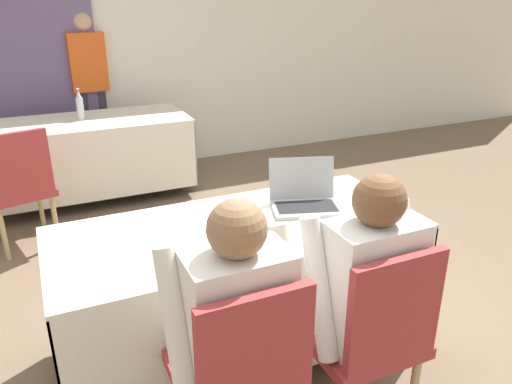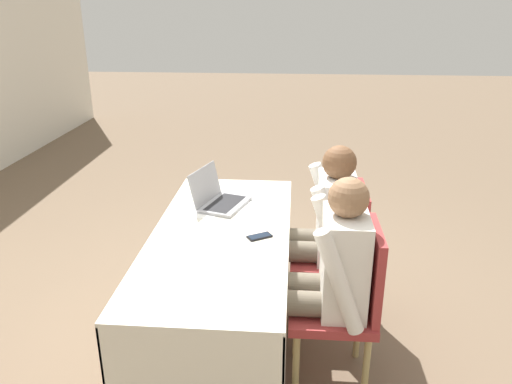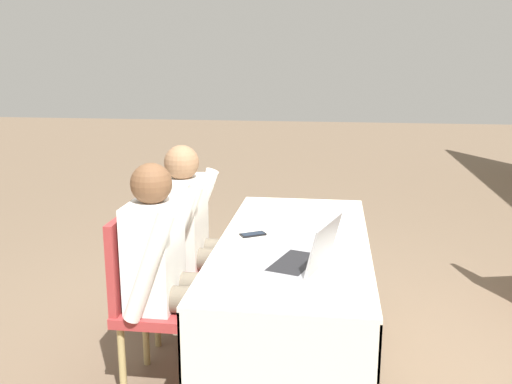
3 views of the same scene
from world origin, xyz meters
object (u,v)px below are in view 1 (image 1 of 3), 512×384
Objects in this scene: person_checkered_shirt at (230,320)px; chair_far_spare at (19,185)px; chair_near_right at (370,333)px; laptop at (305,199)px; person_white_shirt at (358,285)px; cell_phone at (249,247)px; person_red_shirt at (90,84)px; chair_near_left at (242,374)px; water_bottle at (80,106)px.

chair_far_spare is at bearing -72.76° from person_checkered_shirt.
laptop is at bearing -99.01° from chair_near_right.
person_white_shirt reaches higher than chair_near_right.
chair_near_right is at bearing -86.61° from cell_phone.
person_checkered_shirt is at bearing -118.16° from laptop.
chair_near_right is 3.93m from person_red_shirt.
laptop is at bearing -100.40° from person_white_shirt.
cell_phone is 0.61m from chair_near_right.
person_white_shirt is at bearing -180.00° from person_checkered_shirt.
chair_near_left is at bearing -147.67° from cell_phone.
laptop is at bearing -131.75° from chair_near_left.
chair_far_spare is at bearing -73.47° from chair_near_left.
chair_far_spare is (-1.38, 1.61, -0.27)m from laptop.
person_checkered_shirt is 1.00× the size of person_white_shirt.
cell_phone is 0.13× the size of person_checkered_shirt.
chair_near_left is 0.78× the size of person_checkered_shirt.
chair_near_left is 0.59m from person_white_shirt.
chair_far_spare is at bearing 84.93° from cell_phone.
cell_phone is 0.16× the size of chair_near_left.
chair_far_spare is at bearing -123.04° from water_bottle.
person_checkered_shirt is 3.77m from person_red_shirt.
chair_near_left is at bearing 0.00° from chair_near_right.
water_bottle is at bearing -77.48° from chair_near_right.
person_white_shirt is (0.56, 0.10, 0.16)m from chair_near_left.
chair_near_right is at bearing -81.25° from laptop.
person_red_shirt is at bearing -90.28° from person_checkered_shirt.
chair_near_left is at bearing 10.48° from person_white_shirt.
chair_near_right is 0.59m from person_checkered_shirt.
chair_far_spare is 0.57× the size of person_red_shirt.
chair_near_left is at bearing 92.54° from chair_far_spare.
water_bottle is (-0.83, 2.45, 0.08)m from laptop.
person_red_shirt is (0.02, 3.87, 0.41)m from chair_near_left.
person_checkered_shirt is (-0.68, -0.66, -0.11)m from laptop.
person_red_shirt is (0.72, 1.50, 0.41)m from chair_far_spare.
person_white_shirt is at bearing 105.10° from chair_far_spare.
chair_near_right is (0.33, -0.47, -0.23)m from cell_phone.
cell_phone is 0.16× the size of chair_near_right.
person_red_shirt reaches higher than water_bottle.
water_bottle is at bearing 66.76° from cell_phone.
chair_far_spare is 1.71m from person_red_shirt.
cell_phone is at bearing -81.94° from water_bottle.
chair_near_right is 0.57× the size of person_red_shirt.
person_red_shirt is (0.02, 3.76, 0.25)m from person_checkered_shirt.
water_bottle is 3.20m from person_white_shirt.
chair_near_left is at bearing -87.23° from water_bottle.
person_red_shirt is at bearing -90.27° from chair_near_left.
laptop is 0.95m from person_checkered_shirt.
person_red_shirt is (0.17, 0.65, 0.07)m from water_bottle.
chair_near_right and chair_far_spare have the same top height.
person_white_shirt is at bearing -169.52° from chair_near_left.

